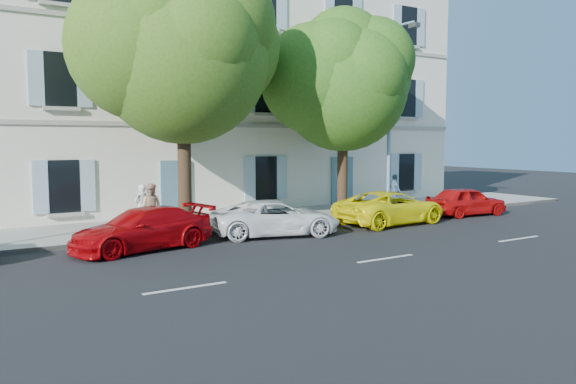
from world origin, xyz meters
TOP-DOWN VIEW (x-y plane):
  - ground at (0.00, 0.00)m, footprint 90.00×90.00m
  - sidewalk at (0.00, 4.45)m, footprint 36.00×4.50m
  - kerb at (0.00, 2.28)m, footprint 36.00×0.16m
  - building at (0.00, 10.20)m, footprint 28.00×7.00m
  - car_red_coupe at (-5.44, 0.89)m, footprint 4.74×2.68m
  - car_white_coupe at (-0.66, 0.95)m, footprint 4.89×3.18m
  - car_yellow_supercar at (4.58, 0.84)m, footprint 4.93×2.52m
  - car_red_hatchback at (9.18, 0.97)m, footprint 3.91×1.86m
  - tree_left at (-3.17, 3.11)m, footprint 6.09×6.09m
  - tree_right at (4.26, 3.57)m, footprint 5.51×5.51m
  - street_lamp at (6.10, 2.51)m, footprint 0.26×1.71m
  - pedestrian_a at (-4.42, 4.19)m, footprint 0.69×0.59m
  - pedestrian_b at (-4.30, 3.54)m, footprint 1.03×1.00m
  - pedestrian_c at (7.72, 4.00)m, footprint 0.56×0.99m

SIDE VIEW (x-z plane):
  - ground at x=0.00m, z-range 0.00..0.00m
  - sidewalk at x=0.00m, z-range 0.00..0.15m
  - kerb at x=0.00m, z-range 0.00..0.16m
  - car_white_coupe at x=-0.66m, z-range 0.00..1.25m
  - car_red_hatchback at x=9.18m, z-range 0.00..1.29m
  - car_red_coupe at x=-5.44m, z-range 0.00..1.30m
  - car_yellow_supercar at x=4.58m, z-range 0.00..1.33m
  - pedestrian_c at x=7.72m, z-range 0.15..1.73m
  - pedestrian_a at x=-4.42m, z-range 0.15..1.76m
  - pedestrian_b at x=-4.30m, z-range 0.15..1.82m
  - street_lamp at x=6.10m, z-range 0.68..8.73m
  - tree_right at x=4.26m, z-range 1.35..9.84m
  - building at x=0.00m, z-range 0.00..12.00m
  - tree_left at x=-3.17m, z-range 1.51..10.94m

